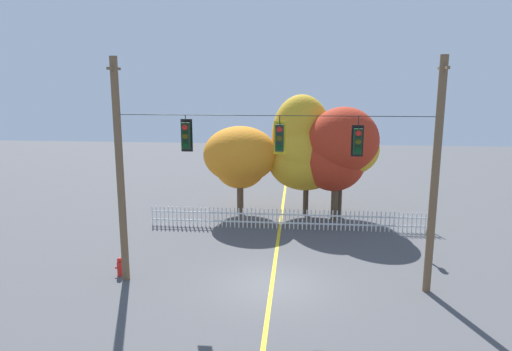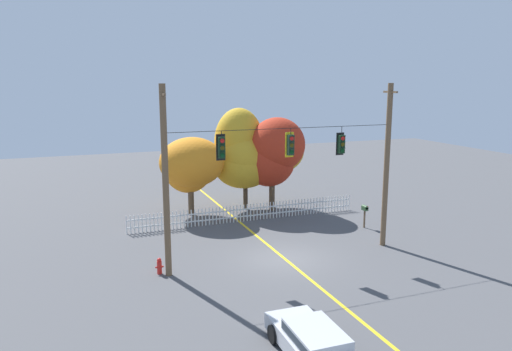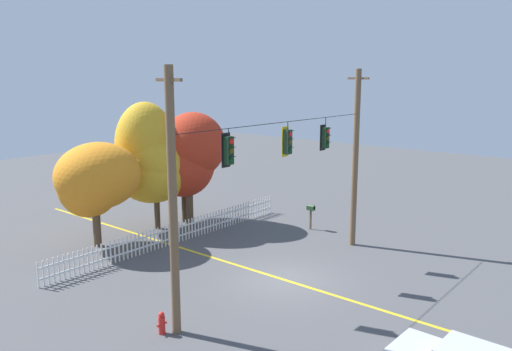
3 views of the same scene
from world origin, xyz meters
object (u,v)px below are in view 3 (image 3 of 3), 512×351
(traffic_signal_northbound_secondary, at_px, (287,142))
(autumn_oak_far_east, at_px, (188,154))
(autumn_maple_mid, at_px, (151,161))
(autumn_maple_far_west, at_px, (182,156))
(autumn_maple_near_fence, at_px, (95,179))
(fire_hydrant, at_px, (162,323))
(traffic_signal_southbound_primary, at_px, (228,150))
(roadside_mailbox, at_px, (311,209))
(traffic_signal_eastbound_side, at_px, (325,138))

(traffic_signal_northbound_secondary, bearing_deg, autumn_oak_far_east, 72.25)
(autumn_maple_mid, distance_m, autumn_maple_far_west, 2.03)
(autumn_maple_near_fence, bearing_deg, fire_hydrant, -112.11)
(autumn_maple_near_fence, bearing_deg, traffic_signal_northbound_secondary, -74.42)
(fire_hydrant, bearing_deg, autumn_maple_near_fence, 67.89)
(traffic_signal_southbound_primary, xyz_separation_m, autumn_maple_near_fence, (0.79, 9.51, -2.34))
(fire_hydrant, bearing_deg, autumn_oak_far_east, 42.81)
(autumn_maple_mid, height_order, roadside_mailbox, autumn_maple_mid)
(autumn_oak_far_east, distance_m, roadside_mailbox, 7.40)
(traffic_signal_northbound_secondary, height_order, autumn_maple_near_fence, traffic_signal_northbound_secondary)
(traffic_signal_northbound_secondary, distance_m, autumn_maple_near_fence, 10.13)
(fire_hydrant, height_order, roadside_mailbox, roadside_mailbox)
(autumn_maple_mid, xyz_separation_m, roadside_mailbox, (5.41, -6.71, -2.66))
(traffic_signal_northbound_secondary, bearing_deg, fire_hydrant, 177.36)
(autumn_maple_mid, bearing_deg, autumn_maple_near_fence, -176.18)
(traffic_signal_southbound_primary, distance_m, autumn_oak_far_east, 10.97)
(traffic_signal_eastbound_side, height_order, fire_hydrant, traffic_signal_eastbound_side)
(traffic_signal_southbound_primary, xyz_separation_m, traffic_signal_northbound_secondary, (3.44, -0.00, -0.04))
(traffic_signal_northbound_secondary, relative_size, autumn_maple_near_fence, 0.27)
(autumn_maple_mid, xyz_separation_m, autumn_oak_far_east, (1.84, -0.91, 0.24))
(autumn_maple_near_fence, distance_m, autumn_maple_mid, 3.67)
(autumn_maple_near_fence, xyz_separation_m, autumn_maple_mid, (3.64, 0.24, 0.39))
(traffic_signal_northbound_secondary, distance_m, roadside_mailbox, 8.43)
(autumn_maple_near_fence, height_order, autumn_oak_far_east, autumn_oak_far_east)
(traffic_signal_southbound_primary, bearing_deg, autumn_maple_mid, 65.57)
(traffic_signal_southbound_primary, bearing_deg, roadside_mailbox, 17.19)
(traffic_signal_northbound_secondary, xyz_separation_m, roadside_mailbox, (6.39, 3.04, -4.57))
(traffic_signal_eastbound_side, xyz_separation_m, autumn_maple_near_fence, (-5.44, 9.51, -2.21))
(autumn_maple_far_west, xyz_separation_m, fire_hydrant, (-9.40, -9.25, -3.46))
(autumn_maple_near_fence, height_order, roadside_mailbox, autumn_maple_near_fence)
(traffic_signal_southbound_primary, height_order, autumn_maple_near_fence, traffic_signal_southbound_primary)
(traffic_signal_eastbound_side, distance_m, autumn_maple_far_west, 9.71)
(traffic_signal_northbound_secondary, height_order, autumn_oak_far_east, traffic_signal_northbound_secondary)
(traffic_signal_northbound_secondary, distance_m, autumn_maple_far_west, 10.18)
(autumn_maple_far_west, bearing_deg, autumn_oak_far_east, -104.05)
(traffic_signal_southbound_primary, xyz_separation_m, fire_hydrant, (-2.95, 0.29, -5.37))
(autumn_oak_far_east, height_order, roadside_mailbox, autumn_oak_far_east)
(autumn_maple_mid, bearing_deg, fire_hydrant, -127.98)
(traffic_signal_southbound_primary, distance_m, autumn_maple_far_west, 11.67)
(fire_hydrant, bearing_deg, traffic_signal_eastbound_side, -1.84)
(fire_hydrant, bearing_deg, traffic_signal_northbound_secondary, -2.64)
(traffic_signal_southbound_primary, bearing_deg, traffic_signal_eastbound_side, -0.01)
(traffic_signal_eastbound_side, height_order, autumn_oak_far_east, traffic_signal_eastbound_side)
(autumn_maple_far_west, distance_m, fire_hydrant, 13.64)
(autumn_maple_near_fence, bearing_deg, autumn_maple_far_west, 0.37)
(autumn_maple_mid, bearing_deg, autumn_maple_far_west, -5.84)
(autumn_maple_mid, height_order, fire_hydrant, autumn_maple_mid)
(autumn_maple_near_fence, height_order, autumn_maple_far_west, autumn_maple_far_west)
(roadside_mailbox, bearing_deg, traffic_signal_eastbound_side, -139.85)
(autumn_maple_mid, distance_m, autumn_oak_far_east, 2.07)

